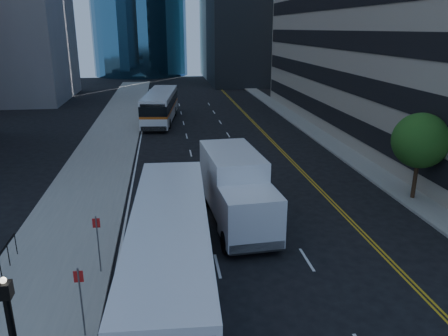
% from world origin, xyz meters
% --- Properties ---
extents(ground, '(160.00, 160.00, 0.00)m').
position_xyz_m(ground, '(0.00, 0.00, 0.00)').
color(ground, black).
rests_on(ground, ground).
extents(sidewalk_west, '(5.00, 90.00, 0.15)m').
position_xyz_m(sidewalk_west, '(-10.50, 25.00, 0.07)').
color(sidewalk_west, gray).
rests_on(sidewalk_west, ground).
extents(sidewalk_east, '(2.00, 90.00, 0.15)m').
position_xyz_m(sidewalk_east, '(9.00, 25.00, 0.07)').
color(sidewalk_east, gray).
rests_on(sidewalk_east, ground).
extents(street_tree, '(3.20, 3.20, 5.10)m').
position_xyz_m(street_tree, '(9.00, 8.00, 3.64)').
color(street_tree, '#332114').
rests_on(street_tree, sidewalk_east).
extents(bus_front, '(3.36, 13.01, 3.33)m').
position_xyz_m(bus_front, '(-5.50, 0.26, 1.82)').
color(bus_front, silver).
rests_on(bus_front, ground).
extents(bus_rear, '(4.10, 12.66, 3.21)m').
position_xyz_m(bus_rear, '(-5.89, 33.23, 1.75)').
color(bus_rear, white).
rests_on(bus_rear, ground).
extents(box_truck, '(3.16, 7.82, 3.66)m').
position_xyz_m(box_truck, '(-2.00, 6.19, 1.93)').
color(box_truck, white).
rests_on(box_truck, ground).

